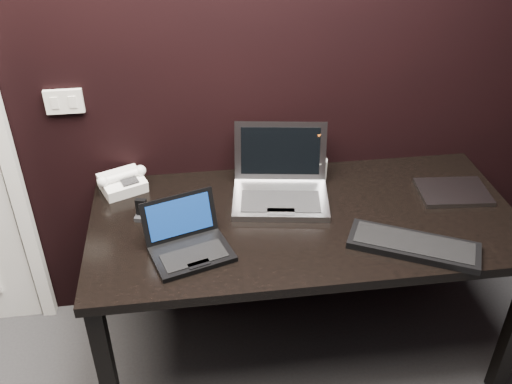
{
  "coord_description": "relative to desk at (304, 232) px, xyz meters",
  "views": [
    {
      "loc": [
        -0.14,
        -0.39,
        2.08
      ],
      "look_at": [
        0.1,
        1.35,
        0.91
      ],
      "focal_mm": 40.0,
      "sensor_mm": 36.0,
      "label": 1
    }
  ],
  "objects": [
    {
      "name": "netbook",
      "position": [
        -0.47,
        -0.15,
        0.11
      ],
      "size": [
        0.34,
        0.32,
        0.18
      ],
      "color": "black",
      "rests_on": "desk"
    },
    {
      "name": "ext_keyboard",
      "position": [
        0.36,
        -0.25,
        0.09
      ],
      "size": [
        0.49,
        0.36,
        0.03
      ],
      "color": "black",
      "rests_on": "desk"
    },
    {
      "name": "pen_cup",
      "position": [
        0.11,
        0.28,
        0.13
      ],
      "size": [
        0.1,
        0.1,
        0.22
      ],
      "color": "white",
      "rests_on": "desk"
    },
    {
      "name": "closed_laptop",
      "position": [
        0.65,
        0.08,
        0.09
      ],
      "size": [
        0.3,
        0.23,
        0.02
      ],
      "color": "gray",
      "rests_on": "desk"
    },
    {
      "name": "mobile_phone",
      "position": [
        -0.64,
        0.07,
        0.11
      ],
      "size": [
        0.06,
        0.05,
        0.09
      ],
      "color": "black",
      "rests_on": "desk"
    },
    {
      "name": "desk",
      "position": [
        0.0,
        0.0,
        0.0
      ],
      "size": [
        1.7,
        0.8,
        0.74
      ],
      "color": "black",
      "rests_on": "ground"
    },
    {
      "name": "desk_phone",
      "position": [
        -0.73,
        0.3,
        0.12
      ],
      "size": [
        0.22,
        0.22,
        0.1
      ],
      "color": "white",
      "rests_on": "desk"
    },
    {
      "name": "wall_switch",
      "position": [
        -0.92,
        0.39,
        0.46
      ],
      "size": [
        0.15,
        0.02,
        0.1
      ],
      "color": "silver",
      "rests_on": "wall_back"
    },
    {
      "name": "wall_back",
      "position": [
        -0.3,
        0.4,
        0.64
      ],
      "size": [
        4.0,
        0.0,
        4.0
      ],
      "primitive_type": "plane",
      "rotation": [
        1.57,
        0.0,
        0.0
      ],
      "color": "black",
      "rests_on": "ground"
    },
    {
      "name": "silver_laptop",
      "position": [
        -0.07,
        0.16,
        0.13
      ],
      "size": [
        0.44,
        0.41,
        0.27
      ],
      "color": "#9F9FA4",
      "rests_on": "desk"
    }
  ]
}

